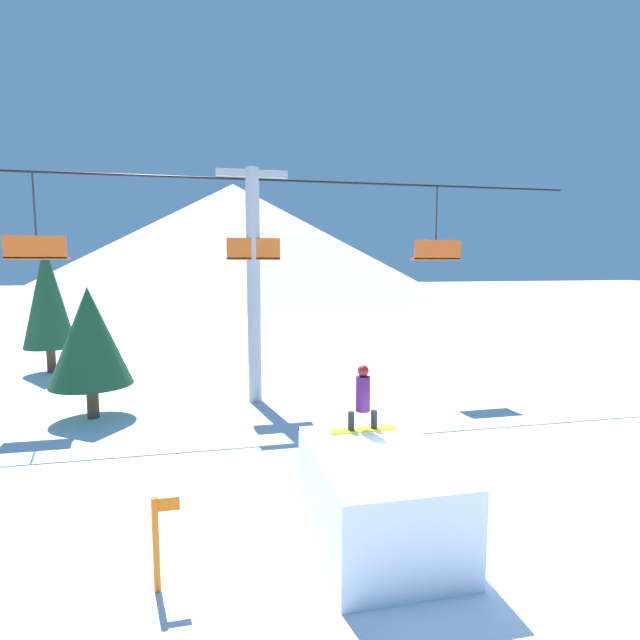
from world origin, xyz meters
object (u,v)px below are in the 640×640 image
object	(u,v)px
snowboarder	(363,399)
trail_marker	(157,541)
snow_ramp	(378,497)
pine_tree_near	(89,337)
distant_skier	(91,372)

from	to	relation	value
snowboarder	trail_marker	bearing A→B (deg)	-154.24
snow_ramp	trail_marker	size ratio (longest dim) A/B	2.32
snowboarder	pine_tree_near	size ratio (longest dim) A/B	0.32
snowboarder	distant_skier	distance (m)	13.55
snowboarder	pine_tree_near	xyz separation A→B (m)	(-6.56, 7.39, 0.35)
distant_skier	pine_tree_near	bearing A→B (deg)	-77.40
pine_tree_near	distant_skier	world-z (taller)	pine_tree_near
snow_ramp	distant_skier	size ratio (longest dim) A/B	2.76
distant_skier	trail_marker	bearing A→B (deg)	-74.15
snow_ramp	distant_skier	world-z (taller)	snow_ramp
snow_ramp	distant_skier	xyz separation A→B (m)	(-7.33, 12.42, -0.13)
snowboarder	distant_skier	size ratio (longest dim) A/B	1.09
pine_tree_near	trail_marker	xyz separation A→B (m)	(2.84, -9.19, -1.80)
pine_tree_near	distant_skier	bearing A→B (deg)	102.60
distant_skier	snow_ramp	bearing A→B (deg)	-59.44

